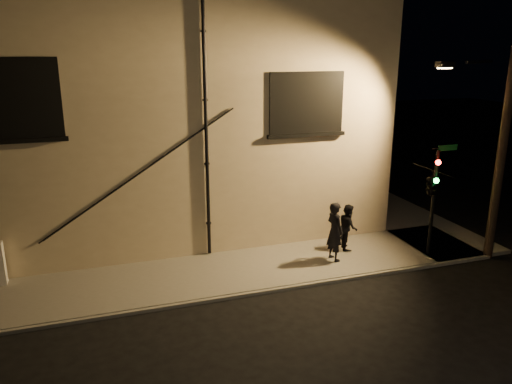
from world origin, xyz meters
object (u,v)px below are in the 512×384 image
object	(u,v)px
traffic_signal	(432,184)
streetlamp_pole	(498,150)
pedestrian_a	(335,231)
pedestrian_b	(348,227)

from	to	relation	value
traffic_signal	streetlamp_pole	world-z (taller)	streetlamp_pole
pedestrian_a	streetlamp_pole	bearing A→B (deg)	-112.65
pedestrian_a	traffic_signal	bearing A→B (deg)	-112.20
pedestrian_a	streetlamp_pole	size ratio (longest dim) A/B	0.29
pedestrian_b	streetlamp_pole	distance (m)	5.28
pedestrian_b	pedestrian_a	bearing A→B (deg)	146.19
traffic_signal	pedestrian_a	bearing A→B (deg)	167.74
pedestrian_a	pedestrian_b	size ratio (longest dim) A/B	1.24
pedestrian_a	pedestrian_b	bearing A→B (deg)	-60.91
pedestrian_b	streetlamp_pole	xyz separation A→B (m)	(4.13, -1.83, 2.74)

